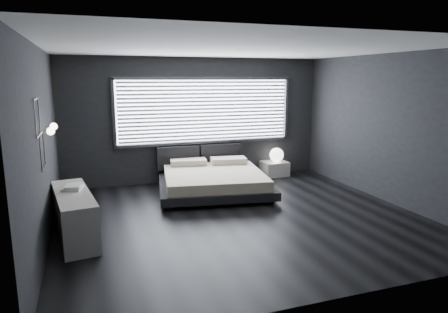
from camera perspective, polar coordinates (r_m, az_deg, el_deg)
name	(u,v)px	position (r m, az deg, el deg)	size (l,w,h in m)	color
room	(241,136)	(6.58, 2.42, 2.92)	(6.04, 6.00, 2.80)	black
window	(206,111)	(9.16, -2.60, 6.55)	(4.14, 0.09, 1.52)	white
headboard	(199,156)	(9.20, -3.53, 0.02)	(1.96, 0.16, 0.52)	black
sconce_near	(50,131)	(6.18, -23.55, 3.33)	(0.18, 0.11, 0.11)	silver
sconce_far	(53,126)	(6.77, -23.18, 3.97)	(0.18, 0.11, 0.11)	silver
wall_art_upper	(37,118)	(5.57, -25.14, 5.04)	(0.01, 0.48, 0.48)	#47474C
wall_art_lower	(42,151)	(5.87, -24.52, 0.72)	(0.01, 0.48, 0.48)	#47474C
bed	(214,180)	(8.29, -1.51, -3.35)	(2.52, 2.44, 0.58)	black
nightstand	(274,169)	(9.81, 7.21, -1.72)	(0.59, 0.50, 0.35)	beige
orb_lamp	(277,155)	(9.74, 7.52, 0.24)	(0.34, 0.34, 0.34)	white
dresser	(74,215)	(6.40, -20.58, -7.79)	(0.71, 1.76, 0.69)	beige
book_stack	(73,187)	(6.47, -20.80, -4.12)	(0.32, 0.38, 0.07)	silver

